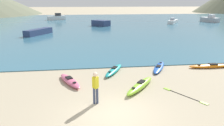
# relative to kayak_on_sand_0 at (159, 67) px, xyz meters

# --- Properties ---
(ground_plane) EXTENTS (400.00, 400.00, 0.00)m
(ground_plane) POSITION_rel_kayak_on_sand_0_xyz_m (-4.40, -6.47, -0.13)
(ground_plane) COLOR tan
(bay_water) EXTENTS (160.00, 70.00, 0.06)m
(bay_water) POSITION_rel_kayak_on_sand_0_xyz_m (-4.40, 35.70, -0.10)
(bay_water) COLOR teal
(bay_water) RESTS_ON ground_plane
(kayak_on_sand_0) EXTENTS (2.11, 3.23, 0.30)m
(kayak_on_sand_0) POSITION_rel_kayak_on_sand_0_xyz_m (0.00, 0.00, 0.00)
(kayak_on_sand_0) COLOR blue
(kayak_on_sand_0) RESTS_ON ground_plane
(kayak_on_sand_1) EXTENTS (1.76, 2.97, 0.34)m
(kayak_on_sand_1) POSITION_rel_kayak_on_sand_0_xyz_m (-6.65, -2.13, 0.02)
(kayak_on_sand_1) COLOR #E5668C
(kayak_on_sand_1) RESTS_ON ground_plane
(kayak_on_sand_2) EXTENTS (3.57, 0.76, 0.32)m
(kayak_on_sand_2) POSITION_rel_kayak_on_sand_0_xyz_m (4.15, -0.21, 0.01)
(kayak_on_sand_2) COLOR orange
(kayak_on_sand_2) RESTS_ON ground_plane
(kayak_on_sand_4) EXTENTS (2.55, 3.00, 0.39)m
(kayak_on_sand_4) POSITION_rel_kayak_on_sand_0_xyz_m (-2.43, -3.60, 0.04)
(kayak_on_sand_4) COLOR #8CCC2D
(kayak_on_sand_4) RESTS_ON ground_plane
(kayak_on_sand_5) EXTENTS (1.96, 3.10, 0.35)m
(kayak_on_sand_5) POSITION_rel_kayak_on_sand_0_xyz_m (-3.56, -0.37, 0.03)
(kayak_on_sand_5) COLOR teal
(kayak_on_sand_5) RESTS_ON ground_plane
(person_near_foreground) EXTENTS (0.34, 0.30, 1.68)m
(person_near_foreground) POSITION_rel_kayak_on_sand_0_xyz_m (-5.19, -5.28, 0.83)
(person_near_foreground) COLOR #384260
(person_near_foreground) RESTS_ON ground_plane
(moored_boat_0) EXTENTS (3.96, 4.06, 1.15)m
(moored_boat_0) POSITION_rel_kayak_on_sand_0_xyz_m (-1.88, 30.47, 0.51)
(moored_boat_0) COLOR navy
(moored_boat_0) RESTS_ON bay_water
(moored_boat_1) EXTENTS (2.91, 5.01, 1.88)m
(moored_boat_1) POSITION_rel_kayak_on_sand_0_xyz_m (25.52, 35.57, 0.59)
(moored_boat_1) COLOR #B2B2B7
(moored_boat_1) RESTS_ON bay_water
(moored_boat_2) EXTENTS (5.06, 3.51, 1.82)m
(moored_boat_2) POSITION_rel_kayak_on_sand_0_xyz_m (-12.73, 47.53, 0.57)
(moored_boat_2) COLOR white
(moored_boat_2) RESTS_ON bay_water
(moored_boat_3) EXTENTS (3.66, 5.35, 0.89)m
(moored_boat_3) POSITION_rel_kayak_on_sand_0_xyz_m (-12.44, 19.27, 0.37)
(moored_boat_3) COLOR navy
(moored_boat_3) RESTS_ON bay_water
(moored_boat_4) EXTENTS (4.26, 5.47, 1.26)m
(moored_boat_4) POSITION_rel_kayak_on_sand_0_xyz_m (15.29, 33.86, 0.37)
(moored_boat_4) COLOR white
(moored_boat_4) RESTS_ON bay_water
(loose_paddle) EXTENTS (1.55, 2.50, 0.03)m
(loose_paddle) POSITION_rel_kayak_on_sand_0_xyz_m (-0.30, -5.00, -0.11)
(loose_paddle) COLOR black
(loose_paddle) RESTS_ON ground_plane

